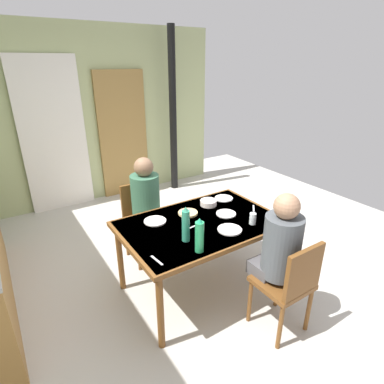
{
  "coord_description": "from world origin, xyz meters",
  "views": [
    {
      "loc": [
        -1.29,
        -2.24,
        2.12
      ],
      "look_at": [
        0.16,
        -0.01,
        0.99
      ],
      "focal_mm": 29.13,
      "sensor_mm": 36.0,
      "label": 1
    }
  ],
  "objects_px": {
    "person_near_diner": "(280,244)",
    "serving_bowl_center": "(208,203)",
    "person_far_diner": "(146,198)",
    "chair_far_diner": "(142,217)",
    "dining_table": "(201,229)",
    "water_bottle_green_far": "(186,225)",
    "water_bottle_green_near": "(199,236)",
    "chair_near_diner": "(290,283)"
  },
  "relations": [
    {
      "from": "chair_far_diner",
      "to": "person_far_diner",
      "type": "bearing_deg",
      "value": 90.0
    },
    {
      "from": "water_bottle_green_far",
      "to": "serving_bowl_center",
      "type": "bearing_deg",
      "value": 38.92
    },
    {
      "from": "chair_far_diner",
      "to": "water_bottle_green_far",
      "type": "xyz_separation_m",
      "value": [
        -0.06,
        -1.03,
        0.39
      ]
    },
    {
      "from": "chair_near_diner",
      "to": "water_bottle_green_near",
      "type": "bearing_deg",
      "value": 140.54
    },
    {
      "from": "dining_table",
      "to": "chair_far_diner",
      "type": "bearing_deg",
      "value": 104.66
    },
    {
      "from": "water_bottle_green_near",
      "to": "water_bottle_green_far",
      "type": "height_order",
      "value": "water_bottle_green_far"
    },
    {
      "from": "water_bottle_green_far",
      "to": "dining_table",
      "type": "bearing_deg",
      "value": 33.89
    },
    {
      "from": "chair_near_diner",
      "to": "serving_bowl_center",
      "type": "distance_m",
      "value": 1.13
    },
    {
      "from": "chair_near_diner",
      "to": "person_far_diner",
      "type": "distance_m",
      "value": 1.64
    },
    {
      "from": "person_far_diner",
      "to": "water_bottle_green_near",
      "type": "bearing_deg",
      "value": 86.85
    },
    {
      "from": "person_near_diner",
      "to": "water_bottle_green_far",
      "type": "relative_size",
      "value": 2.5
    },
    {
      "from": "chair_near_diner",
      "to": "serving_bowl_center",
      "type": "relative_size",
      "value": 5.12
    },
    {
      "from": "chair_far_diner",
      "to": "chair_near_diner",
      "type": "bearing_deg",
      "value": 106.49
    },
    {
      "from": "dining_table",
      "to": "chair_near_diner",
      "type": "xyz_separation_m",
      "value": [
        0.28,
        -0.84,
        -0.18
      ]
    },
    {
      "from": "chair_near_diner",
      "to": "person_far_diner",
      "type": "bearing_deg",
      "value": 107.86
    },
    {
      "from": "chair_near_diner",
      "to": "water_bottle_green_near",
      "type": "height_order",
      "value": "water_bottle_green_near"
    },
    {
      "from": "person_far_diner",
      "to": "serving_bowl_center",
      "type": "relative_size",
      "value": 4.53
    },
    {
      "from": "dining_table",
      "to": "water_bottle_green_near",
      "type": "relative_size",
      "value": 5.03
    },
    {
      "from": "chair_near_diner",
      "to": "chair_far_diner",
      "type": "bearing_deg",
      "value": 106.49
    },
    {
      "from": "person_far_diner",
      "to": "chair_near_diner",
      "type": "bearing_deg",
      "value": 107.86
    },
    {
      "from": "dining_table",
      "to": "person_far_diner",
      "type": "distance_m",
      "value": 0.74
    },
    {
      "from": "chair_far_diner",
      "to": "water_bottle_green_far",
      "type": "height_order",
      "value": "water_bottle_green_far"
    },
    {
      "from": "person_near_diner",
      "to": "serving_bowl_center",
      "type": "bearing_deg",
      "value": 90.13
    },
    {
      "from": "chair_far_diner",
      "to": "water_bottle_green_far",
      "type": "relative_size",
      "value": 2.82
    },
    {
      "from": "chair_near_diner",
      "to": "water_bottle_green_far",
      "type": "height_order",
      "value": "water_bottle_green_far"
    },
    {
      "from": "water_bottle_green_far",
      "to": "serving_bowl_center",
      "type": "relative_size",
      "value": 1.81
    },
    {
      "from": "person_far_diner",
      "to": "water_bottle_green_near",
      "type": "relative_size",
      "value": 2.66
    },
    {
      "from": "dining_table",
      "to": "chair_far_diner",
      "type": "height_order",
      "value": "chair_far_diner"
    },
    {
      "from": "dining_table",
      "to": "water_bottle_green_near",
      "type": "height_order",
      "value": "water_bottle_green_near"
    },
    {
      "from": "dining_table",
      "to": "chair_near_diner",
      "type": "height_order",
      "value": "chair_near_diner"
    },
    {
      "from": "person_far_diner",
      "to": "water_bottle_green_far",
      "type": "xyz_separation_m",
      "value": [
        -0.06,
        -0.89,
        0.11
      ]
    },
    {
      "from": "dining_table",
      "to": "water_bottle_green_far",
      "type": "bearing_deg",
      "value": -146.11
    },
    {
      "from": "water_bottle_green_near",
      "to": "water_bottle_green_far",
      "type": "distance_m",
      "value": 0.19
    },
    {
      "from": "person_near_diner",
      "to": "serving_bowl_center",
      "type": "relative_size",
      "value": 4.53
    },
    {
      "from": "chair_far_diner",
      "to": "water_bottle_green_near",
      "type": "relative_size",
      "value": 3.01
    },
    {
      "from": "water_bottle_green_near",
      "to": "person_near_diner",
      "type": "bearing_deg",
      "value": -30.02
    },
    {
      "from": "water_bottle_green_near",
      "to": "chair_far_diner",
      "type": "bearing_deg",
      "value": 87.2
    },
    {
      "from": "serving_bowl_center",
      "to": "chair_near_diner",
      "type": "bearing_deg",
      "value": -89.89
    },
    {
      "from": "person_near_diner",
      "to": "person_far_diner",
      "type": "relative_size",
      "value": 1.0
    },
    {
      "from": "person_far_diner",
      "to": "chair_far_diner",
      "type": "bearing_deg",
      "value": -90.0
    },
    {
      "from": "chair_near_diner",
      "to": "chair_far_diner",
      "type": "relative_size",
      "value": 1.0
    },
    {
      "from": "dining_table",
      "to": "person_far_diner",
      "type": "xyz_separation_m",
      "value": [
        -0.22,
        0.7,
        0.11
      ]
    }
  ]
}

